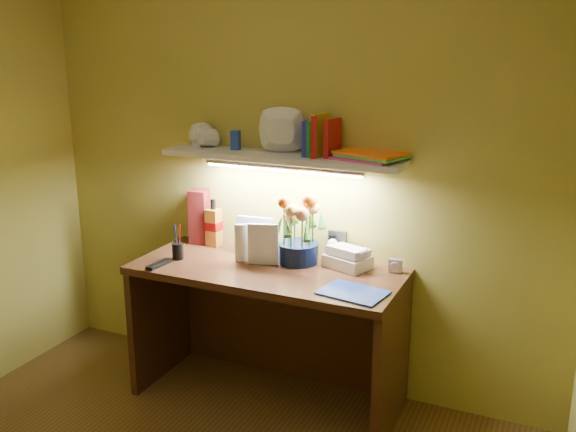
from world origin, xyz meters
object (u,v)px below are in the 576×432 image
object	(u,v)px
telephone	(348,255)
desk_clock	(396,266)
flower_bouquet	(298,228)
whisky_bottle	(214,222)
desk	(267,335)

from	to	relation	value
telephone	desk_clock	world-z (taller)	telephone
flower_bouquet	desk_clock	size ratio (longest dim) A/B	5.33
flower_bouquet	whisky_bottle	bearing A→B (deg)	172.93
flower_bouquet	whisky_bottle	distance (m)	0.56
whisky_bottle	desk	bearing A→B (deg)	-26.27
desk	whisky_bottle	world-z (taller)	whisky_bottle
desk	desk_clock	size ratio (longest dim) A/B	20.00
telephone	whisky_bottle	xyz separation A→B (m)	(-0.82, 0.04, 0.07)
flower_bouquet	telephone	xyz separation A→B (m)	(0.26, 0.03, -0.12)
whisky_bottle	flower_bouquet	bearing A→B (deg)	-7.07
flower_bouquet	telephone	distance (m)	0.29
desk	desk_clock	bearing A→B (deg)	18.81
whisky_bottle	desk_clock	bearing A→B (deg)	-0.29
flower_bouquet	telephone	bearing A→B (deg)	7.18
flower_bouquet	desk_clock	distance (m)	0.53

